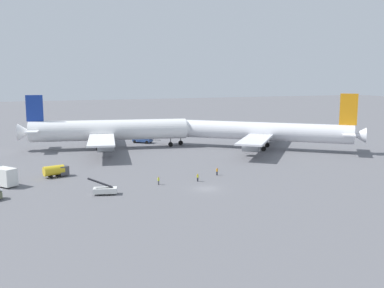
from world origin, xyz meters
name	(u,v)px	position (x,y,z in m)	size (l,w,h in m)	color
ground_plane	(207,189)	(0.00, 0.00, 0.00)	(600.00, 600.00, 0.00)	slate
airliner_at_gate_left	(108,130)	(-8.54, 50.62, 5.08)	(48.44, 48.03, 15.09)	white
airliner_being_pushed	(255,131)	(29.51, 35.60, 4.90)	(49.10, 42.05, 15.67)	silver
pushback_tug	(142,139)	(2.87, 57.40, 1.18)	(7.61, 6.98, 2.79)	#2D4C8C
gse_catering_truck_tall	(3,177)	(-34.47, 15.10, 1.76)	(5.45, 6.10, 3.50)	red
gse_fuel_bowser_stubby	(56,170)	(-24.72, 19.42, 1.33)	(5.22, 3.09, 2.40)	gold
gse_belt_loader_portside	(105,190)	(-17.91, 2.57, 0.83)	(5.07, 2.73, 3.02)	silver
ground_crew_ramp_agent_by_cones	(159,181)	(-7.31, 5.86, 0.80)	(0.36, 0.36, 1.55)	#4C4C51
ground_crew_marshaller_foreground	(198,177)	(0.51, 5.64, 0.81)	(0.47, 0.36, 1.57)	black
ground_crew_wing_walker_right	(217,171)	(6.21, 9.25, 0.81)	(0.44, 0.39, 1.56)	black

